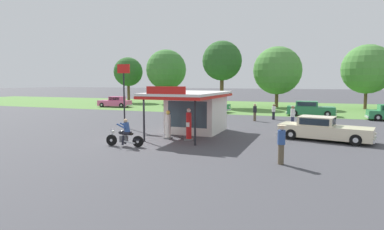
{
  "coord_description": "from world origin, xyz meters",
  "views": [
    {
      "loc": [
        9.87,
        -16.54,
        3.66
      ],
      "look_at": [
        2.17,
        3.55,
        1.4
      ],
      "focal_mm": 29.88,
      "sensor_mm": 36.0,
      "label": 1
    }
  ],
  "objects": [
    {
      "name": "ground_plane",
      "position": [
        0.0,
        0.0,
        0.0
      ],
      "size": [
        300.0,
        300.0,
        0.0
      ],
      "primitive_type": "plane",
      "color": "#424247"
    },
    {
      "name": "grass_verge_strip",
      "position": [
        0.0,
        30.0,
        0.0
      ],
      "size": [
        120.0,
        24.0,
        0.01
      ],
      "primitive_type": "cube",
      "color": "#56843D",
      "rests_on": "ground"
    },
    {
      "name": "service_station_kiosk",
      "position": [
        1.89,
        4.88,
        1.7
      ],
      "size": [
        4.22,
        7.37,
        3.38
      ],
      "color": "silver",
      "rests_on": "ground"
    },
    {
      "name": "gas_pump_nearside",
      "position": [
        1.17,
        1.85,
        0.83
      ],
      "size": [
        0.44,
        0.44,
        1.83
      ],
      "color": "slate",
      "rests_on": "ground"
    },
    {
      "name": "gas_pump_offside",
      "position": [
        2.6,
        1.85,
        0.92
      ],
      "size": [
        0.44,
        0.44,
        2.0
      ],
      "color": "slate",
      "rests_on": "ground"
    },
    {
      "name": "motorcycle_with_rider",
      "position": [
        -0.03,
        -1.28,
        0.65
      ],
      "size": [
        2.28,
        0.7,
        1.58
      ],
      "color": "black",
      "rests_on": "ground"
    },
    {
      "name": "featured_classic_sedan",
      "position": [
        10.47,
        4.8,
        0.67
      ],
      "size": [
        5.8,
        2.86,
        1.47
      ],
      "color": "beige",
      "rests_on": "ground"
    },
    {
      "name": "parked_car_back_row_right",
      "position": [
        -16.97,
        22.44,
        0.69
      ],
      "size": [
        4.94,
        2.27,
        1.52
      ],
      "color": "#E55993",
      "rests_on": "ground"
    },
    {
      "name": "parked_car_back_row_centre",
      "position": [
        -2.35,
        20.56,
        0.71
      ],
      "size": [
        5.74,
        3.34,
        1.53
      ],
      "color": "#2D844C",
      "rests_on": "ground"
    },
    {
      "name": "parked_car_back_row_centre_left",
      "position": [
        9.47,
        19.73,
        0.72
      ],
      "size": [
        5.05,
        1.98,
        1.56
      ],
      "color": "#2D844C",
      "rests_on": "ground"
    },
    {
      "name": "bystander_strolling_foreground",
      "position": [
        8.33,
        9.64,
        0.96
      ],
      "size": [
        0.39,
        0.39,
        1.77
      ],
      "color": "#2D3351",
      "rests_on": "ground"
    },
    {
      "name": "bystander_leaning_by_kiosk",
      "position": [
        6.26,
        14.88,
        0.79
      ],
      "size": [
        0.34,
        0.34,
        1.5
      ],
      "color": "black",
      "rests_on": "ground"
    },
    {
      "name": "bystander_standing_back_lot",
      "position": [
        4.77,
        13.08,
        0.85
      ],
      "size": [
        0.35,
        0.35,
        1.6
      ],
      "color": "brown",
      "rests_on": "ground"
    },
    {
      "name": "bystander_admiring_sedan",
      "position": [
        8.58,
        -2.15,
        0.96
      ],
      "size": [
        0.39,
        0.39,
        1.77
      ],
      "color": "brown",
      "rests_on": "ground"
    },
    {
      "name": "tree_oak_far_right",
      "position": [
        -20.67,
        31.95,
        5.34
      ],
      "size": [
        5.01,
        5.01,
        7.87
      ],
      "color": "brown",
      "rests_on": "ground"
    },
    {
      "name": "tree_oak_left",
      "position": [
        -2.65,
        27.69,
        6.46
      ],
      "size": [
        5.6,
        5.6,
        9.4
      ],
      "color": "brown",
      "rests_on": "ground"
    },
    {
      "name": "tree_oak_distant_spare",
      "position": [
        -13.32,
        31.96,
        5.62
      ],
      "size": [
        6.66,
        6.66,
        8.96
      ],
      "color": "brown",
      "rests_on": "ground"
    },
    {
      "name": "tree_oak_right",
      "position": [
        16.25,
        31.36,
        5.28
      ],
      "size": [
        6.47,
        6.47,
        8.52
      ],
      "color": "brown",
      "rests_on": "ground"
    },
    {
      "name": "tree_oak_centre",
      "position": [
        4.85,
        30.34,
        5.2
      ],
      "size": [
        6.77,
        6.77,
        8.6
      ],
      "color": "brown",
      "rests_on": "ground"
    },
    {
      "name": "roadside_pole_sign",
      "position": [
        -4.19,
        5.11,
        3.4
      ],
      "size": [
        1.1,
        0.12,
        5.01
      ],
      "color": "black",
      "rests_on": "ground"
    }
  ]
}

